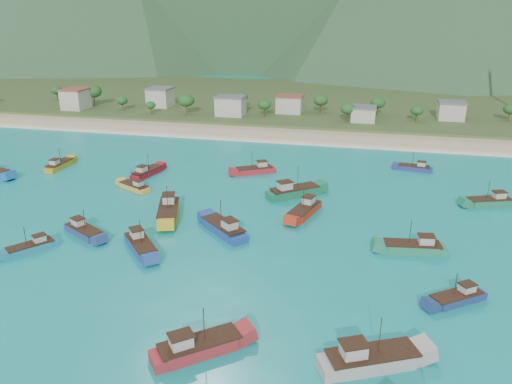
% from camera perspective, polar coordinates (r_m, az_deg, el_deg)
% --- Properties ---
extents(ground, '(600.00, 600.00, 0.00)m').
position_cam_1_polar(ground, '(87.91, -1.04, -5.98)').
color(ground, '#0B8382').
rests_on(ground, ground).
extents(beach, '(400.00, 18.00, 1.20)m').
position_cam_1_polar(beach, '(161.31, 5.81, 6.34)').
color(beach, beige).
rests_on(beach, ground).
extents(land, '(400.00, 110.00, 2.40)m').
position_cam_1_polar(land, '(220.65, 7.93, 10.08)').
color(land, '#385123').
rests_on(land, ground).
extents(surf_line, '(400.00, 2.50, 0.08)m').
position_cam_1_polar(surf_line, '(152.19, 5.34, 5.49)').
color(surf_line, white).
rests_on(surf_line, ground).
extents(village, '(210.04, 28.51, 7.33)m').
position_cam_1_polar(village, '(183.75, 6.48, 9.55)').
color(village, beige).
rests_on(village, ground).
extents(vegetation, '(275.50, 25.62, 8.59)m').
position_cam_1_polar(vegetation, '(184.79, 3.26, 9.84)').
color(vegetation, '#235623').
rests_on(vegetation, ground).
extents(boat_0, '(10.38, 6.20, 5.89)m').
position_cam_1_polar(boat_0, '(115.16, 25.15, -1.07)').
color(boat_0, '#1F7150').
rests_on(boat_0, ground).
extents(boat_4, '(10.62, 9.54, 6.53)m').
position_cam_1_polar(boat_4, '(62.90, -6.63, -17.28)').
color(boat_4, maroon).
rests_on(boat_4, ground).
extents(boat_5, '(5.07, 10.16, 5.76)m').
position_cam_1_polar(boat_5, '(125.70, -12.34, 2.16)').
color(boat_5, maroon).
rests_on(boat_5, ground).
extents(boat_6, '(8.73, 3.64, 5.00)m').
position_cam_1_polar(boat_6, '(132.89, 17.67, 2.59)').
color(boat_6, navy).
rests_on(boat_6, ground).
extents(boat_8, '(10.79, 4.45, 6.19)m').
position_cam_1_polar(boat_8, '(89.01, 17.54, -6.13)').
color(boat_8, '#208057').
rests_on(boat_8, ground).
extents(boat_9, '(8.53, 7.17, 5.13)m').
position_cam_1_polar(boat_9, '(77.15, 21.99, -11.23)').
color(boat_9, navy).
rests_on(boat_9, ground).
extents(boat_10, '(6.96, 8.15, 4.93)m').
position_cam_1_polar(boat_10, '(93.72, -24.28, -5.83)').
color(boat_10, teal).
rests_on(boat_10, ground).
extents(boat_11, '(7.41, 12.90, 7.31)m').
position_cam_1_polar(boat_11, '(100.36, -9.97, -2.23)').
color(boat_11, gold).
rests_on(boat_11, ground).
extents(boat_13, '(12.25, 8.33, 7.03)m').
position_cam_1_polar(boat_13, '(62.07, 12.91, -18.22)').
color(boat_13, '#ABA39B').
rests_on(boat_13, ground).
extents(boat_15, '(10.11, 7.59, 5.90)m').
position_cam_1_polar(boat_15, '(124.45, -0.11, 2.48)').
color(boat_15, red).
rests_on(boat_15, ground).
extents(boat_16, '(8.74, 6.05, 5.03)m').
position_cam_1_polar(boat_16, '(116.63, -13.73, 0.53)').
color(boat_16, gold).
rests_on(boat_16, ground).
extents(boat_17, '(9.20, 9.88, 6.17)m').
position_cam_1_polar(boat_17, '(87.96, -13.06, -6.00)').
color(boat_17, '#244792').
rests_on(boat_17, ground).
extents(boat_18, '(9.64, 7.09, 5.61)m').
position_cam_1_polar(boat_18, '(96.28, -19.07, -4.31)').
color(boat_18, navy).
rests_on(boat_18, ground).
extents(boat_21, '(11.73, 10.44, 7.19)m').
position_cam_1_polar(boat_21, '(109.51, 4.33, -0.02)').
color(boat_21, '#136D42').
rests_on(boat_21, ground).
extents(boat_23, '(10.71, 10.16, 6.74)m').
position_cam_1_polar(boat_23, '(91.77, -3.71, -4.25)').
color(boat_23, '#1C4491').
rests_on(boat_23, ground).
extents(boat_25, '(5.98, 11.18, 6.33)m').
position_cam_1_polar(boat_25, '(100.11, 5.56, -2.18)').
color(boat_25, red).
rests_on(boat_25, ground).
extents(boat_28, '(2.92, 9.53, 5.61)m').
position_cam_1_polar(boat_28, '(138.20, -21.54, 2.84)').
color(boat_28, '#C19319').
rests_on(boat_28, ground).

